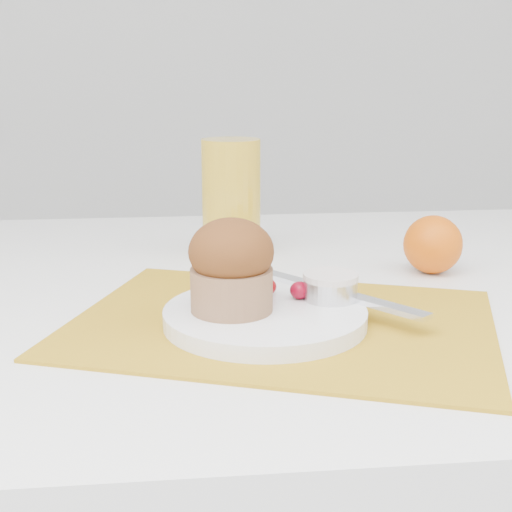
{
  "coord_description": "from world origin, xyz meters",
  "views": [
    {
      "loc": [
        -0.15,
        -0.73,
        0.99
      ],
      "look_at": [
        -0.07,
        -0.02,
        0.8
      ],
      "focal_mm": 50.0,
      "sensor_mm": 36.0,
      "label": 1
    }
  ],
  "objects": [
    {
      "name": "placemat",
      "position": [
        -0.06,
        -0.09,
        0.75
      ],
      "size": [
        0.47,
        0.41,
        0.0
      ],
      "primitive_type": "cube",
      "rotation": [
        0.0,
        0.0,
        -0.35
      ],
      "color": "#B68619",
      "rests_on": "table"
    },
    {
      "name": "plate",
      "position": [
        -0.07,
        -0.1,
        0.76
      ],
      "size": [
        0.23,
        0.23,
        0.02
      ],
      "primitive_type": "cylinder",
      "rotation": [
        0.0,
        0.0,
        -0.24
      ],
      "color": "white",
      "rests_on": "placemat"
    },
    {
      "name": "ramekin",
      "position": [
        -0.01,
        -0.07,
        0.78
      ],
      "size": [
        0.06,
        0.06,
        0.02
      ],
      "primitive_type": "cylinder",
      "rotation": [
        0.0,
        0.0,
        0.2
      ],
      "color": "silver",
      "rests_on": "plate"
    },
    {
      "name": "cream",
      "position": [
        -0.01,
        -0.07,
        0.79
      ],
      "size": [
        0.06,
        0.06,
        0.01
      ],
      "primitive_type": "cylinder",
      "rotation": [
        0.0,
        0.0,
        0.1
      ],
      "color": "silver",
      "rests_on": "ramekin"
    },
    {
      "name": "raspberry_near",
      "position": [
        -0.07,
        -0.05,
        0.78
      ],
      "size": [
        0.02,
        0.02,
        0.02
      ],
      "primitive_type": "ellipsoid",
      "color": "#610205",
      "rests_on": "plate"
    },
    {
      "name": "raspberry_far",
      "position": [
        -0.04,
        -0.07,
        0.78
      ],
      "size": [
        0.02,
        0.02,
        0.02
      ],
      "primitive_type": "ellipsoid",
      "color": "#5E0212",
      "rests_on": "plate"
    },
    {
      "name": "butter_knife",
      "position": [
        0.0,
        -0.06,
        0.77
      ],
      "size": [
        0.14,
        0.18,
        0.01
      ],
      "primitive_type": "cube",
      "rotation": [
        0.0,
        0.0,
        -0.9
      ],
      "color": "white",
      "rests_on": "plate"
    },
    {
      "name": "orange",
      "position": [
        0.15,
        0.07,
        0.79
      ],
      "size": [
        0.07,
        0.07,
        0.07
      ],
      "primitive_type": "sphere",
      "color": "#E05C07",
      "rests_on": "table"
    },
    {
      "name": "juice_glass",
      "position": [
        -0.08,
        0.18,
        0.83
      ],
      "size": [
        0.08,
        0.08,
        0.15
      ],
      "primitive_type": "cylinder",
      "rotation": [
        0.0,
        0.0,
        -0.07
      ],
      "color": "gold",
      "rests_on": "table"
    },
    {
      "name": "muffin",
      "position": [
        -0.1,
        -0.1,
        0.81
      ],
      "size": [
        0.08,
        0.08,
        0.09
      ],
      "color": "#936847",
      "rests_on": "plate"
    }
  ]
}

